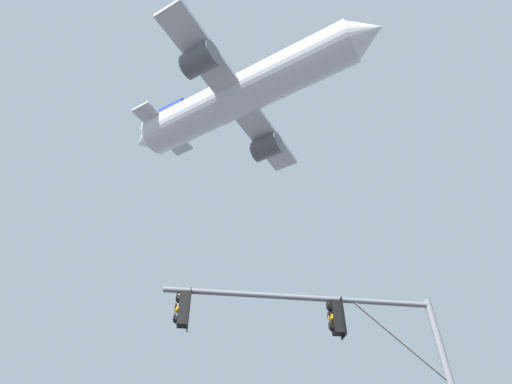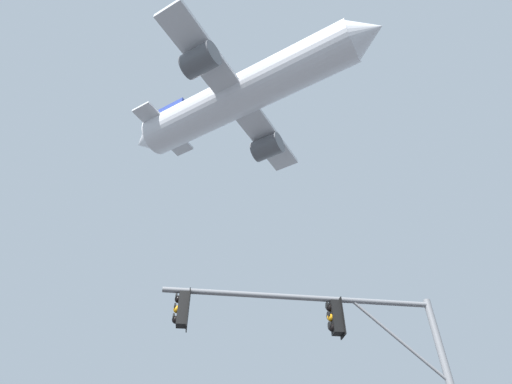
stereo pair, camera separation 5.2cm
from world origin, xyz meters
name	(u,v)px [view 2 (the right image)]	position (x,y,z in m)	size (l,w,h in m)	color
signal_pole_near	(345,349)	(1.93, 5.95, 4.84)	(7.48, 1.45, 6.34)	slate
airplane	(243,94)	(-2.33, 22.09, 37.36)	(28.50, 22.01, 8.29)	white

